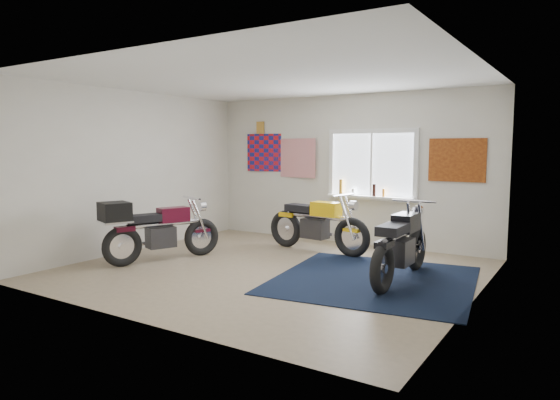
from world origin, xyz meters
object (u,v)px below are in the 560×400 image
Objects in this scene: yellow_triumph at (317,225)px; black_chrome_bike at (401,247)px; navy_rug at (374,280)px; maroon_tourer at (154,229)px.

black_chrome_bike reaches higher than yellow_triumph.
navy_rug is at bearing 116.75° from black_chrome_bike.
navy_rug is 3.39m from maroon_tourer.
black_chrome_bike reaches higher than maroon_tourer.
maroon_tourer is at bearing -166.13° from navy_rug.
yellow_triumph is at bearing 141.20° from navy_rug.
maroon_tourer is at bearing 104.30° from black_chrome_bike.
yellow_triumph is 1.07× the size of maroon_tourer.
black_chrome_bike is 3.68m from maroon_tourer.
black_chrome_bike reaches higher than navy_rug.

